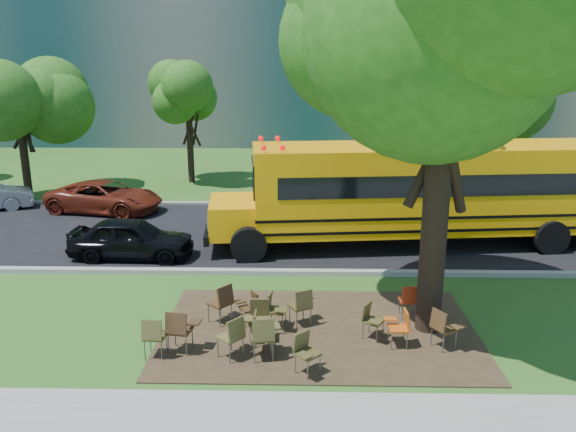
{
  "coord_description": "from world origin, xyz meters",
  "views": [
    {
      "loc": [
        0.57,
        -12.01,
        5.78
      ],
      "look_at": [
        0.19,
        4.28,
        1.39
      ],
      "focal_mm": 35.0,
      "sensor_mm": 36.0,
      "label": 1
    }
  ],
  "objects_px": {
    "main_tree": "(447,42)",
    "chair_11": "(302,303)",
    "chair_7": "(444,326)",
    "chair_13": "(410,298)",
    "school_bus": "(436,188)",
    "chair_8": "(222,299)",
    "chair_6": "(401,324)",
    "chair_0": "(155,333)",
    "chair_2": "(233,333)",
    "black_car": "(132,238)",
    "chair_3": "(258,316)",
    "chair_12": "(371,318)",
    "chair_4": "(264,334)",
    "chair_14": "(260,329)",
    "bg_car_red": "(105,197)",
    "chair_1": "(180,327)",
    "chair_5": "(305,349)",
    "chair_9": "(250,304)",
    "chair_10": "(274,307)"
  },
  "relations": [
    {
      "from": "chair_2",
      "to": "chair_13",
      "type": "relative_size",
      "value": 1.1
    },
    {
      "from": "chair_10",
      "to": "chair_13",
      "type": "distance_m",
      "value": 3.21
    },
    {
      "from": "chair_5",
      "to": "black_car",
      "type": "xyz_separation_m",
      "value": [
        -5.27,
        6.61,
        0.12
      ]
    },
    {
      "from": "chair_4",
      "to": "chair_9",
      "type": "distance_m",
      "value": 1.7
    },
    {
      "from": "main_tree",
      "to": "chair_9",
      "type": "relative_size",
      "value": 12.55
    },
    {
      "from": "chair_9",
      "to": "chair_13",
      "type": "bearing_deg",
      "value": -112.76
    },
    {
      "from": "chair_9",
      "to": "chair_11",
      "type": "distance_m",
      "value": 1.2
    },
    {
      "from": "chair_13",
      "to": "chair_4",
      "type": "bearing_deg",
      "value": -150.6
    },
    {
      "from": "chair_5",
      "to": "chair_12",
      "type": "bearing_deg",
      "value": -179.15
    },
    {
      "from": "chair_7",
      "to": "chair_9",
      "type": "bearing_deg",
      "value": -134.87
    },
    {
      "from": "chair_3",
      "to": "chair_13",
      "type": "height_order",
      "value": "chair_3"
    },
    {
      "from": "chair_6",
      "to": "chair_0",
      "type": "bearing_deg",
      "value": 94.6
    },
    {
      "from": "main_tree",
      "to": "chair_10",
      "type": "xyz_separation_m",
      "value": [
        -3.46,
        -0.05,
        -5.7
      ]
    },
    {
      "from": "chair_8",
      "to": "chair_13",
      "type": "distance_m",
      "value": 4.37
    },
    {
      "from": "chair_8",
      "to": "black_car",
      "type": "bearing_deg",
      "value": 76.63
    },
    {
      "from": "chair_1",
      "to": "chair_3",
      "type": "bearing_deg",
      "value": 30.54
    },
    {
      "from": "chair_2",
      "to": "chair_14",
      "type": "height_order",
      "value": "chair_2"
    },
    {
      "from": "chair_4",
      "to": "chair_7",
      "type": "distance_m",
      "value": 3.74
    },
    {
      "from": "chair_10",
      "to": "chair_5",
      "type": "bearing_deg",
      "value": 29.85
    },
    {
      "from": "school_bus",
      "to": "chair_5",
      "type": "xyz_separation_m",
      "value": [
        -4.31,
        -8.31,
        -1.39
      ]
    },
    {
      "from": "chair_0",
      "to": "chair_8",
      "type": "relative_size",
      "value": 0.92
    },
    {
      "from": "chair_4",
      "to": "bg_car_red",
      "type": "distance_m",
      "value": 13.66
    },
    {
      "from": "school_bus",
      "to": "chair_8",
      "type": "distance_m",
      "value": 8.83
    },
    {
      "from": "chair_10",
      "to": "school_bus",
      "type": "bearing_deg",
      "value": 152.52
    },
    {
      "from": "school_bus",
      "to": "chair_0",
      "type": "xyz_separation_m",
      "value": [
        -7.33,
        -7.77,
        -1.36
      ]
    },
    {
      "from": "main_tree",
      "to": "chair_10",
      "type": "distance_m",
      "value": 6.67
    },
    {
      "from": "main_tree",
      "to": "chair_6",
      "type": "relative_size",
      "value": 11.73
    },
    {
      "from": "chair_11",
      "to": "chair_14",
      "type": "bearing_deg",
      "value": -151.73
    },
    {
      "from": "chair_7",
      "to": "chair_12",
      "type": "distance_m",
      "value": 1.52
    },
    {
      "from": "main_tree",
      "to": "chair_14",
      "type": "xyz_separation_m",
      "value": [
        -3.69,
        -1.2,
        -5.67
      ]
    },
    {
      "from": "chair_0",
      "to": "chair_12",
      "type": "height_order",
      "value": "chair_0"
    },
    {
      "from": "chair_5",
      "to": "chair_1",
      "type": "bearing_deg",
      "value": -60.98
    },
    {
      "from": "chair_7",
      "to": "chair_8",
      "type": "distance_m",
      "value": 4.9
    },
    {
      "from": "black_car",
      "to": "chair_3",
      "type": "bearing_deg",
      "value": -139.15
    },
    {
      "from": "chair_2",
      "to": "chair_6",
      "type": "xyz_separation_m",
      "value": [
        3.46,
        0.59,
        -0.05
      ]
    },
    {
      "from": "main_tree",
      "to": "chair_8",
      "type": "bearing_deg",
      "value": 177.63
    },
    {
      "from": "black_car",
      "to": "main_tree",
      "type": "bearing_deg",
      "value": -118.27
    },
    {
      "from": "chair_10",
      "to": "chair_11",
      "type": "bearing_deg",
      "value": 114.34
    },
    {
      "from": "main_tree",
      "to": "chair_6",
      "type": "height_order",
      "value": "main_tree"
    },
    {
      "from": "chair_6",
      "to": "chair_8",
      "type": "bearing_deg",
      "value": 73.11
    },
    {
      "from": "chair_0",
      "to": "chair_4",
      "type": "bearing_deg",
      "value": 3.07
    },
    {
      "from": "chair_7",
      "to": "chair_13",
      "type": "bearing_deg",
      "value": 165.76
    },
    {
      "from": "chair_8",
      "to": "chair_11",
      "type": "distance_m",
      "value": 1.84
    },
    {
      "from": "chair_4",
      "to": "chair_8",
      "type": "distance_m",
      "value": 1.97
    },
    {
      "from": "chair_0",
      "to": "chair_12",
      "type": "xyz_separation_m",
      "value": [
        4.45,
        0.93,
        -0.04
      ]
    },
    {
      "from": "chair_4",
      "to": "chair_14",
      "type": "bearing_deg",
      "value": 97.07
    },
    {
      "from": "chair_8",
      "to": "school_bus",
      "type": "bearing_deg",
      "value": -5.93
    },
    {
      "from": "chair_0",
      "to": "bg_car_red",
      "type": "bearing_deg",
      "value": 117.29
    },
    {
      "from": "chair_2",
      "to": "school_bus",
      "type": "bearing_deg",
      "value": 4.75
    },
    {
      "from": "main_tree",
      "to": "chair_11",
      "type": "xyz_separation_m",
      "value": [
        -2.83,
        0.1,
        -5.66
      ]
    }
  ]
}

